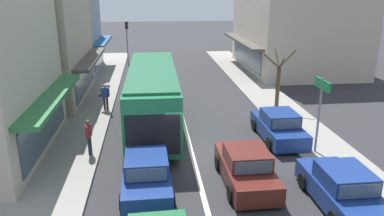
% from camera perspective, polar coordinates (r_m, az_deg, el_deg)
% --- Properties ---
extents(ground_plane, '(140.00, 140.00, 0.00)m').
position_cam_1_polar(ground_plane, '(17.03, 0.15, -7.54)').
color(ground_plane, '#2D2D30').
extents(lane_centre_line, '(0.20, 28.00, 0.01)m').
position_cam_1_polar(lane_centre_line, '(20.69, -1.13, -2.78)').
color(lane_centre_line, silver).
rests_on(lane_centre_line, ground).
extents(sidewalk_left, '(5.20, 44.00, 0.14)m').
position_cam_1_polar(sidewalk_left, '(23.03, -18.73, -1.40)').
color(sidewalk_left, gray).
rests_on(sidewalk_left, ground).
extents(kerb_right, '(2.80, 44.00, 0.12)m').
position_cam_1_polar(kerb_right, '(23.85, 13.39, -0.29)').
color(kerb_right, gray).
rests_on(kerb_right, ground).
extents(shopfront_mid_block, '(8.93, 9.21, 8.49)m').
position_cam_1_polar(shopfront_mid_block, '(27.31, -24.75, 9.86)').
color(shopfront_mid_block, '#B2A38E').
rests_on(shopfront_mid_block, ground).
extents(shopfront_far_end, '(8.61, 7.56, 6.91)m').
position_cam_1_polar(shopfront_far_end, '(35.59, -20.46, 10.61)').
color(shopfront_far_end, '#84939E').
rests_on(shopfront_far_end, ground).
extents(building_right_far, '(10.07, 11.82, 7.72)m').
position_cam_1_polar(building_right_far, '(35.91, 15.55, 11.79)').
color(building_right_far, beige).
rests_on(building_right_far, ground).
extents(city_bus, '(2.86, 10.89, 3.23)m').
position_cam_1_polar(city_bus, '(20.45, -6.02, 2.40)').
color(city_bus, '#237A4C').
rests_on(city_bus, ground).
extents(sedan_behind_bus_mid, '(1.92, 4.21, 1.47)m').
position_cam_1_polar(sedan_behind_bus_mid, '(14.83, 8.21, -8.99)').
color(sedan_behind_bus_mid, '#561E19').
rests_on(sedan_behind_bus_mid, ground).
extents(sedan_queue_far_back, '(1.93, 4.22, 1.47)m').
position_cam_1_polar(sedan_queue_far_back, '(14.30, -6.91, -10.02)').
color(sedan_queue_far_back, navy).
rests_on(sedan_queue_far_back, ground).
extents(parked_sedan_kerb_front, '(1.91, 4.20, 1.47)m').
position_cam_1_polar(parked_sedan_kerb_front, '(14.25, 21.93, -11.41)').
color(parked_sedan_kerb_front, navy).
rests_on(parked_sedan_kerb_front, ground).
extents(parked_sedan_kerb_second, '(1.94, 4.22, 1.47)m').
position_cam_1_polar(parked_sedan_kerb_second, '(19.28, 13.07, -2.77)').
color(parked_sedan_kerb_second, navy).
rests_on(parked_sedan_kerb_second, ground).
extents(traffic_light_downstreet, '(0.33, 0.24, 4.20)m').
position_cam_1_polar(traffic_light_downstreet, '(36.99, -9.88, 10.77)').
color(traffic_light_downstreet, gray).
rests_on(traffic_light_downstreet, ground).
extents(directional_road_sign, '(0.10, 1.40, 3.60)m').
position_cam_1_polar(directional_road_sign, '(17.40, 19.05, 1.43)').
color(directional_road_sign, gray).
rests_on(directional_road_sign, ground).
extents(street_tree_right, '(1.98, 1.77, 3.77)m').
position_cam_1_polar(street_tree_right, '(23.52, 12.99, 3.87)').
color(street_tree_right, brown).
rests_on(street_tree_right, ground).
extents(pedestrian_with_handbag_near, '(0.66, 0.37, 1.63)m').
position_cam_1_polar(pedestrian_with_handbag_near, '(23.31, -13.12, 1.90)').
color(pedestrian_with_handbag_near, '#333338').
rests_on(pedestrian_with_handbag_near, sidewalk_left).
extents(pedestrian_browsing_midblock, '(0.23, 0.57, 1.63)m').
position_cam_1_polar(pedestrian_browsing_midblock, '(17.33, -15.45, -3.93)').
color(pedestrian_browsing_midblock, '#232838').
rests_on(pedestrian_browsing_midblock, sidewalk_left).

